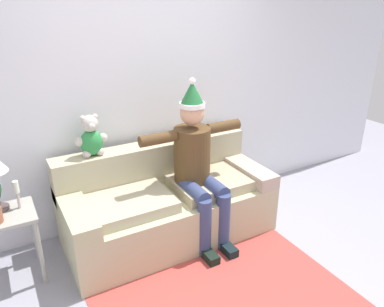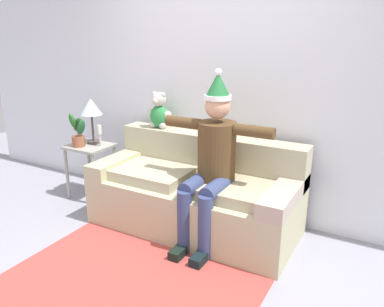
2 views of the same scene
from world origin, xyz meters
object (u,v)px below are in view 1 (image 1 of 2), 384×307
couch (167,203)px  person_seated (197,162)px  candle_short (17,191)px  teddy_bear (91,138)px  side_table (6,227)px

couch → person_seated: (0.24, -0.17, 0.44)m
person_seated → candle_short: (-1.50, 0.24, -0.02)m
person_seated → teddy_bear: bearing=152.6°
side_table → candle_short: candle_short is taller
couch → teddy_bear: (-0.59, 0.27, 0.69)m
person_seated → candle_short: person_seated is taller
couch → teddy_bear: 0.95m
couch → teddy_bear: teddy_bear is taller
teddy_bear → side_table: size_ratio=0.62×
side_table → candle_short: size_ratio=2.60×
couch → candle_short: (-1.26, 0.08, 0.43)m
person_seated → candle_short: size_ratio=6.48×
teddy_bear → candle_short: (-0.67, -0.19, -0.26)m
person_seated → teddy_bear: size_ratio=4.04×
couch → side_table: bearing=178.5°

